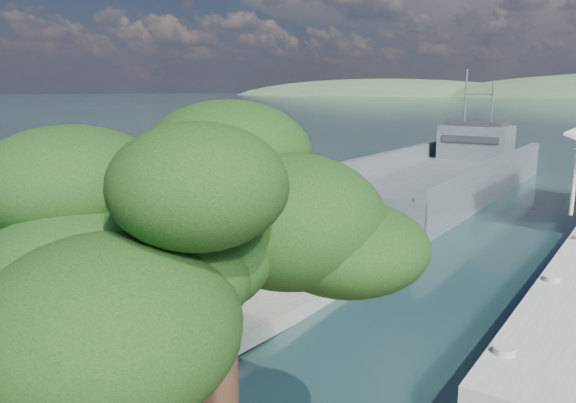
# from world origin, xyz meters

# --- Properties ---
(ground) EXTENTS (1400.00, 1400.00, 0.00)m
(ground) POSITION_xyz_m (0.00, 0.00, 0.00)
(ground) COLOR #163536
(ground) RESTS_ON ground
(boat_ramp) EXTENTS (10.00, 18.00, 0.50)m
(boat_ramp) POSITION_xyz_m (0.00, -1.00, 0.25)
(boat_ramp) COLOR slate
(boat_ramp) RESTS_ON ground
(shoreline_rocks) EXTENTS (3.20, 5.60, 0.90)m
(shoreline_rocks) POSITION_xyz_m (-6.20, 0.50, 0.00)
(shoreline_rocks) COLOR #4D4C4A
(shoreline_rocks) RESTS_ON ground
(landing_craft) EXTENTS (8.36, 31.94, 9.46)m
(landing_craft) POSITION_xyz_m (0.87, 23.06, 0.77)
(landing_craft) COLOR #485255
(landing_craft) RESTS_ON ground
(military_truck) EXTENTS (4.02, 8.98, 4.02)m
(military_truck) POSITION_xyz_m (-0.04, 3.03, 2.50)
(military_truck) COLOR black
(military_truck) RESTS_ON boat_ramp
(soldier) EXTENTS (0.73, 0.62, 1.69)m
(soldier) POSITION_xyz_m (-3.53, 0.06, 1.34)
(soldier) COLOR #1D311B
(soldier) RESTS_ON boat_ramp
(overhang_tree) EXTENTS (7.15, 6.59, 6.49)m
(overhang_tree) POSITION_xyz_m (8.49, -8.55, 5.21)
(overhang_tree) COLOR black
(overhang_tree) RESTS_ON ground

